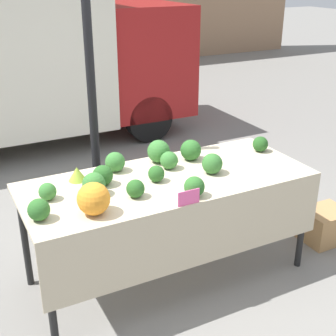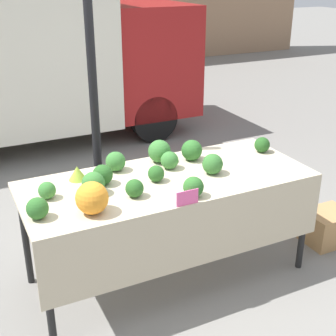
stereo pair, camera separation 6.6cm
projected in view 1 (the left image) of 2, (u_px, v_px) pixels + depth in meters
ground_plane at (168, 274)px, 3.70m from camera, size 40.00×40.00×0.00m
tent_pole at (92, 101)px, 3.68m from camera, size 0.07×0.07×2.53m
parked_truck at (3, 52)px, 5.94m from camera, size 4.50×1.81×2.35m
market_table at (172, 194)px, 3.36m from camera, size 2.11×0.87×0.83m
orange_cauliflower at (94, 199)px, 2.85m from camera, size 0.21×0.21×0.21m
romanesco_head at (77, 174)px, 3.32m from camera, size 0.13×0.13×0.10m
broccoli_head_0 at (48, 192)px, 3.04m from camera, size 0.12×0.12×0.12m
broccoli_head_1 at (94, 184)px, 3.10m from camera, size 0.16×0.16×0.16m
broccoli_head_2 at (156, 174)px, 3.30m from camera, size 0.12×0.12×0.12m
broccoli_head_3 at (191, 150)px, 3.66m from camera, size 0.16×0.16×0.16m
broccoli_head_4 at (115, 162)px, 3.46m from camera, size 0.15×0.15×0.15m
broccoli_head_5 at (194, 187)px, 3.08m from camera, size 0.14×0.14×0.14m
broccoli_head_6 at (169, 160)px, 3.51m from camera, size 0.13×0.13×0.13m
broccoli_head_7 at (159, 151)px, 3.62m from camera, size 0.18×0.18×0.18m
broccoli_head_8 at (39, 210)px, 2.79m from camera, size 0.14×0.14×0.14m
broccoli_head_9 at (260, 144)px, 3.84m from camera, size 0.13×0.13×0.13m
broccoli_head_10 at (135, 189)px, 3.07m from camera, size 0.12×0.12×0.12m
broccoli_head_11 at (212, 164)px, 3.42m from camera, size 0.15×0.15×0.15m
broccoli_head_12 at (103, 175)px, 3.24m from camera, size 0.14×0.14×0.14m
price_sign at (189, 198)px, 2.98m from camera, size 0.16×0.01×0.10m
produce_crate at (324, 225)px, 4.12m from camera, size 0.38×0.32×0.29m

